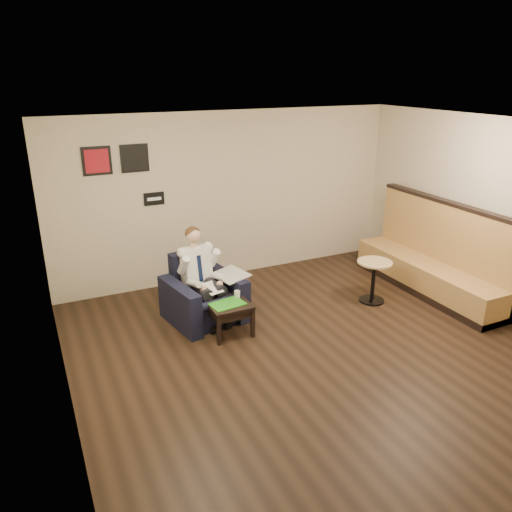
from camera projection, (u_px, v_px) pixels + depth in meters
name	position (u px, v px, depth m)	size (l,w,h in m)	color
ground	(324.00, 355.00, 6.33)	(6.00, 6.00, 0.00)	black
wall_back	(230.00, 196.00, 8.38)	(6.00, 0.02, 2.80)	beige
wall_left	(57.00, 299.00, 4.63)	(0.02, 6.00, 2.80)	beige
wall_right	(508.00, 220.00, 7.05)	(0.02, 6.00, 2.80)	beige
ceiling	(336.00, 129.00, 5.35)	(6.00, 6.00, 0.02)	white
seating_sign	(154.00, 199.00, 7.80)	(0.32, 0.02, 0.20)	black
art_print_left	(97.00, 161.00, 7.25)	(0.42, 0.03, 0.42)	#A91422
art_print_right	(135.00, 158.00, 7.48)	(0.42, 0.03, 0.42)	black
armchair	(204.00, 290.00, 7.08)	(0.96, 0.96, 0.93)	black
seated_man	(208.00, 281.00, 6.93)	(0.61, 0.91, 1.28)	silver
lap_papers	(212.00, 288.00, 6.87)	(0.21, 0.30, 0.01)	white
newspaper	(231.00, 275.00, 7.16)	(0.41, 0.51, 0.01)	silver
side_table	(229.00, 318.00, 6.79)	(0.55, 0.55, 0.45)	black
green_folder	(227.00, 304.00, 6.68)	(0.45, 0.32, 0.01)	green
coffee_mug	(237.00, 294.00, 6.87)	(0.08, 0.08, 0.09)	white
smartphone	(227.00, 297.00, 6.86)	(0.14, 0.07, 0.01)	black
banquette	(431.00, 249.00, 7.93)	(0.67, 2.83, 1.45)	#AC8142
cafe_table	(373.00, 281.00, 7.69)	(0.53, 0.53, 0.66)	tan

